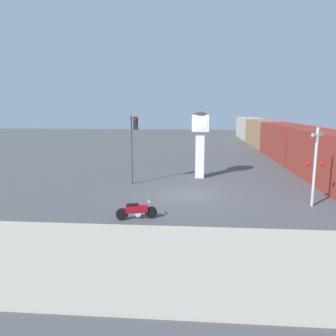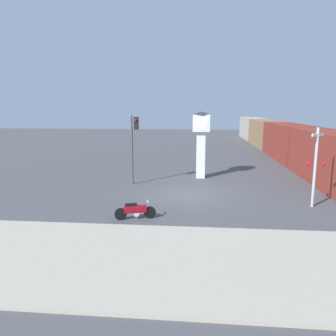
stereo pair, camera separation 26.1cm
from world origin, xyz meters
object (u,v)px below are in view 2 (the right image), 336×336
freight_train (275,137)px  railroad_crossing_signal (315,164)px  motorcycle (135,211)px  traffic_light (134,137)px  clock_tower (201,134)px

freight_train → railroad_crossing_signal: (-2.97, -22.22, 0.48)m
motorcycle → traffic_light: size_ratio=0.40×
clock_tower → traffic_light: bearing=-150.6°
traffic_light → freight_train: bearing=54.4°
motorcycle → railroad_crossing_signal: 9.17m
motorcycle → traffic_light: (-1.37, 6.88, 2.67)m
motorcycle → traffic_light: traffic_light is taller
traffic_light → railroad_crossing_signal: traffic_light is taller
motorcycle → freight_train: bearing=49.0°
freight_train → railroad_crossing_signal: size_ratio=11.05×
motorcycle → clock_tower: (2.94, 9.31, 2.74)m
clock_tower → traffic_light: 4.95m
motorcycle → freight_train: (11.54, 24.93, 1.31)m
traffic_light → railroad_crossing_signal: size_ratio=1.12×
motorcycle → railroad_crossing_signal: size_ratio=0.45×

